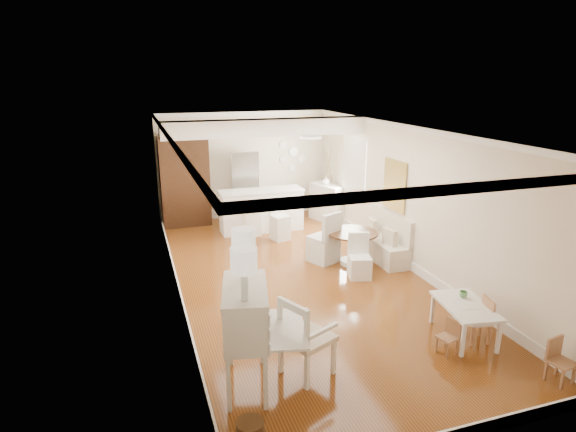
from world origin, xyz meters
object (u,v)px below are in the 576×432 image
kids_chair_c (562,362)px  sideboard (328,203)px  kids_table (464,321)px  kids_chair_a (448,337)px  slip_chair_far (323,237)px  slip_chair_near (360,257)px  kids_chair_b (478,320)px  pantry_cabinet (185,181)px  bar_stool_left (251,215)px  secretary_bureau (246,337)px  gustavian_armchair (307,336)px  breakfast_counter (261,210)px  dining_table (352,248)px  bar_stool_right (280,221)px  fridge (258,185)px

kids_chair_c → sideboard: 7.38m
kids_table → kids_chair_c: bearing=-70.7°
kids_table → kids_chair_c: (0.45, -1.29, 0.03)m
kids_chair_a → slip_chair_far: slip_chair_far is taller
kids_chair_a → slip_chair_near: slip_chair_near is taller
kids_chair_b → pantry_cabinet: bearing=-143.1°
bar_stool_left → sideboard: bar_stool_left is taller
secretary_bureau → gustavian_armchair: secretary_bureau is taller
breakfast_counter → bar_stool_left: (-0.33, -0.26, -0.03)m
kids_table → breakfast_counter: bearing=104.2°
bar_stool_left → gustavian_armchair: bearing=-101.4°
gustavian_armchair → sideboard: (2.88, 6.21, -0.05)m
slip_chair_near → pantry_cabinet: size_ratio=0.37×
bar_stool_left → dining_table: bearing=-63.5°
gustavian_armchair → kids_chair_c: size_ratio=1.84×
slip_chair_far → sideboard: slip_chair_far is taller
secretary_bureau → kids_chair_c: bearing=-4.5°
sideboard → bar_stool_left: bearing=174.5°
kids_table → kids_chair_b: bearing=-49.5°
gustavian_armchair → bar_stool_left: 5.73m
secretary_bureau → bar_stool_right: size_ratio=1.44×
pantry_cabinet → fridge: size_ratio=1.28×
kids_table → fridge: bearing=100.5°
slip_chair_far → sideboard: bearing=-139.6°
breakfast_counter → pantry_cabinet: pantry_cabinet is taller
dining_table → slip_chair_near: (-0.15, -0.66, 0.08)m
kids_chair_a → slip_chair_far: 3.75m
slip_chair_far → bar_stool_right: 1.64m
breakfast_counter → sideboard: 1.90m
kids_table → fridge: 7.03m
slip_chair_near → bar_stool_left: 3.39m
kids_chair_a → sideboard: size_ratio=0.49×
kids_chair_a → slip_chair_near: (0.02, 2.74, 0.17)m
dining_table → breakfast_counter: 2.96m
kids_table → kids_chair_c: kids_chair_c is taller
gustavian_armchair → bar_stool_right: (1.24, 5.13, -0.07)m
gustavian_armchair → kids_table: 2.50m
kids_chair_b → fridge: 7.18m
dining_table → sideboard: size_ratio=0.99×
kids_chair_c → bar_stool_right: size_ratio=0.63×
kids_chair_a → kids_table: bearing=106.9°
kids_chair_a → pantry_cabinet: size_ratio=0.22×
secretary_bureau → bar_stool_left: 5.88m
slip_chair_far → bar_stool_right: size_ratio=1.15×
breakfast_counter → bar_stool_left: size_ratio=2.09×
bar_stool_right → slip_chair_far: bearing=-89.3°
breakfast_counter → pantry_cabinet: bearing=147.6°
kids_chair_c → bar_stool_left: bar_stool_left is taller
secretary_bureau → slip_chair_far: (2.47, 3.56, -0.13)m
secretary_bureau → dining_table: 4.40m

